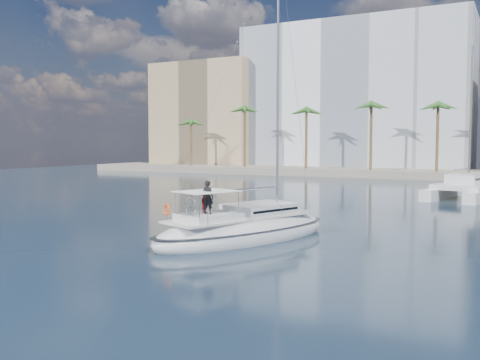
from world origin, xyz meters
The scene contains 9 objects.
ground centered at (0.00, 0.00, 0.00)m, with size 160.00×160.00×0.00m, color black.
quay centered at (0.00, 61.00, 0.60)m, with size 120.00×14.00×1.20m, color gray.
building_modern centered at (-12.00, 73.00, 14.00)m, with size 42.00×16.00×28.00m, color white.
building_tan_left centered at (-42.00, 69.00, 11.00)m, with size 22.00×14.00×22.00m, color tan.
palm_left centered at (-34.00, 57.00, 10.28)m, with size 3.60×3.60×12.30m.
palm_centre centered at (0.00, 57.00, 10.28)m, with size 3.60×3.60×12.30m.
main_sloop centered at (2.33, -1.73, 0.55)m, with size 8.21×13.17×18.65m.
catamaran centered at (11.35, 27.95, 1.10)m, with size 7.12×11.12×15.23m.
seagull centered at (0.59, 5.32, 0.61)m, with size 1.15×0.49×0.21m.
Camera 1 is at (16.15, -28.73, 5.57)m, focal length 40.00 mm.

